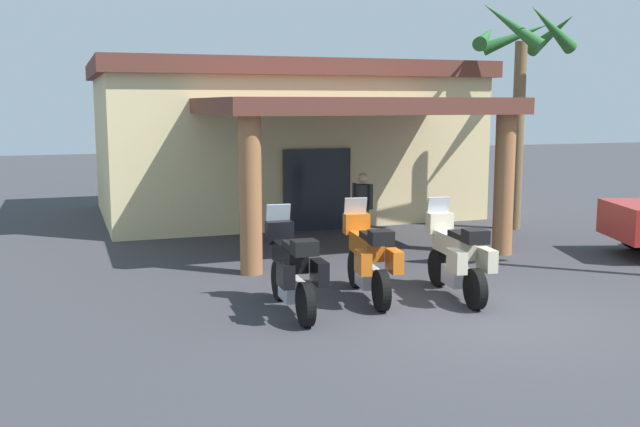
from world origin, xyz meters
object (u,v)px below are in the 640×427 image
pedestrian (362,204)px  palm_tree_near_portico (522,62)px  motel_building (282,138)px  motorcycle_cream (457,257)px  motorcycle_black (292,269)px  motorcycle_orange (368,258)px

pedestrian → palm_tree_near_portico: size_ratio=0.29×
motel_building → palm_tree_near_portico: 7.14m
motorcycle_cream → palm_tree_near_portico: 8.13m
palm_tree_near_portico → motorcycle_cream: bearing=-131.3°
pedestrian → motorcycle_black: bearing=-161.4°
pedestrian → motel_building: bearing=55.3°
motorcycle_black → pedestrian: bearing=-32.2°
motel_building → palm_tree_near_portico: (4.97, -4.70, 2.03)m
motorcycle_cream → pedestrian: 4.58m
motel_building → pedestrian: size_ratio=6.84×
motel_building → motorcycle_cream: bearing=-89.7°
motel_building → palm_tree_near_portico: palm_tree_near_portico is taller
palm_tree_near_portico → pedestrian: bearing=-168.9°
pedestrian → palm_tree_near_portico: bearing=-26.6°
motel_building → pedestrian: (0.30, -5.62, -1.26)m
motel_building → motorcycle_black: bearing=-105.6°
motorcycle_black → motorcycle_cream: (2.88, -0.02, 0.00)m
motorcycle_orange → palm_tree_near_portico: palm_tree_near_portico is taller
motorcycle_orange → pedestrian: bearing=-14.2°
motorcycle_orange → motorcycle_cream: (1.44, -0.40, 0.00)m
motorcycle_cream → pedestrian: bearing=4.0°
motel_building → motorcycle_orange: (-1.29, -9.79, -1.54)m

